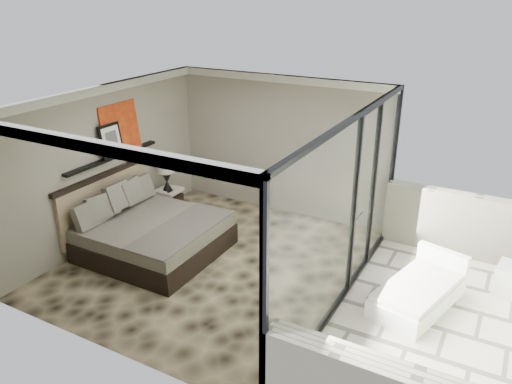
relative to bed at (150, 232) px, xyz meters
The scene contains 14 objects.
floor 1.28m from the bed, ahead, with size 5.00×5.00×0.00m, color black.
ceiling 2.73m from the bed, ahead, with size 4.50×5.00×0.02m, color silver.
back_wall 3.12m from the bed, 65.57° to the left, with size 4.50×0.02×2.80m, color gray.
left_wall 1.47m from the bed, 169.64° to the left, with size 0.02×5.00×2.80m, color gray.
glass_wall 3.62m from the bed, ahead, with size 0.08×5.00×2.80m, color white.
terrace_slab 4.99m from the bed, ahead, with size 3.00×5.00×0.12m, color beige.
picture_ledge 1.52m from the bed, 163.41° to the left, with size 0.12×2.20×0.05m, color black.
bed is the anchor object (origin of this frame).
nightstand 1.62m from the bed, 115.85° to the left, with size 0.46×0.46×0.46m, color black.
table_lamp 1.68m from the bed, 116.52° to the left, with size 0.33×0.33×0.60m.
abstract_canvas 1.97m from the bed, 150.44° to the left, with size 0.04×0.90×0.90m, color #B3500F.
framed_print 1.75m from the bed, 165.04° to the left, with size 0.03×0.50×0.60m, color black.
ottoman 5.89m from the bed, 15.65° to the left, with size 0.46×0.46×0.46m, color silver.
lounger 4.55m from the bed, ahead, with size 1.18×1.74×0.62m.
Camera 1 is at (4.16, -6.12, 4.31)m, focal length 35.00 mm.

